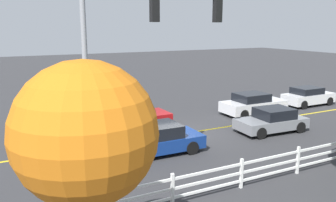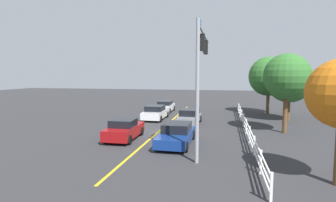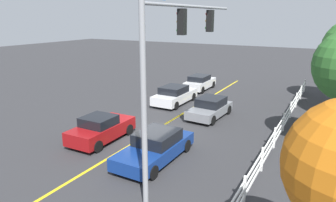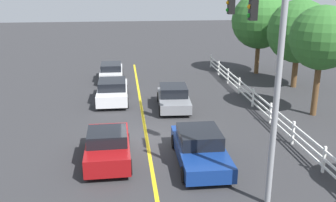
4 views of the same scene
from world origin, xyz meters
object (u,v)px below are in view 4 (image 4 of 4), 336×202
at_px(tree_3, 322,38).
at_px(car_0, 200,147).
at_px(tree_2, 260,21).
at_px(tree_0, 299,31).
at_px(car_1, 174,98).
at_px(car_4, 111,72).
at_px(car_2, 113,91).
at_px(car_3, 108,146).

bearing_deg(tree_3, car_0, -56.40).
bearing_deg(tree_2, tree_0, 15.25).
bearing_deg(car_0, car_1, -178.38).
bearing_deg(tree_3, car_1, -106.04).
distance_m(car_4, tree_2, 12.79).
distance_m(car_1, tree_2, 12.34).
height_order(car_1, tree_3, tree_3).
relative_size(car_2, tree_2, 0.67).
relative_size(car_2, tree_3, 0.72).
distance_m(car_1, car_3, 7.88).
xyz_separation_m(car_3, tree_2, (-15.30, 12.02, 3.72)).
bearing_deg(car_3, car_4, -0.30).
distance_m(car_0, car_3, 3.95).
relative_size(car_0, car_2, 1.06).
relative_size(car_1, car_2, 0.91).
xyz_separation_m(car_2, tree_0, (-1.98, 13.24, 3.38)).
bearing_deg(car_2, car_0, -156.94).
height_order(car_0, car_2, car_2).
bearing_deg(car_4, tree_3, -129.23).
xyz_separation_m(car_4, tree_2, (-1.04, 12.19, 3.72)).
relative_size(car_0, tree_3, 0.76).
bearing_deg(tree_2, car_4, -85.12).
height_order(car_4, tree_2, tree_2).
xyz_separation_m(car_2, car_3, (8.74, -0.03, -0.01)).
relative_size(car_4, tree_2, 0.60).
distance_m(tree_0, tree_2, 4.76).
xyz_separation_m(car_1, tree_3, (2.28, 7.94, 3.82)).
relative_size(car_0, tree_2, 0.71).
bearing_deg(car_3, car_0, -99.12).
relative_size(tree_0, tree_2, 0.94).
relative_size(car_3, tree_2, 0.61).
bearing_deg(car_2, car_1, -115.54).
distance_m(car_2, car_3, 8.74).
bearing_deg(tree_3, car_4, -129.01).
relative_size(car_1, car_4, 1.02).
bearing_deg(tree_0, car_4, -104.76).
relative_size(car_2, car_3, 1.10).
relative_size(car_4, tree_3, 0.64).
xyz_separation_m(car_0, tree_3, (-5.19, 7.81, 3.81)).
distance_m(car_0, tree_3, 10.13).
xyz_separation_m(car_0, tree_0, (-11.28, 9.36, 3.41)).
height_order(tree_0, tree_3, tree_0).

